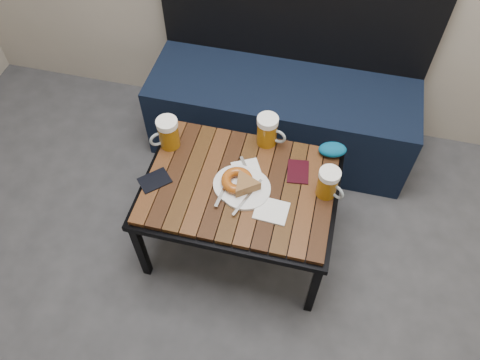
% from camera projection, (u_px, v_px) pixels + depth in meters
% --- Properties ---
extents(bench, '(1.40, 0.50, 0.95)m').
position_uv_depth(bench, '(282.00, 106.00, 2.55)').
color(bench, black).
rests_on(bench, ground).
extents(cafe_table, '(0.84, 0.62, 0.47)m').
position_uv_depth(cafe_table, '(240.00, 190.00, 2.03)').
color(cafe_table, black).
rests_on(cafe_table, ground).
extents(beer_mug_left, '(0.14, 0.13, 0.15)m').
position_uv_depth(beer_mug_left, '(168.00, 133.00, 2.07)').
color(beer_mug_left, '#91590B').
rests_on(beer_mug_left, cafe_table).
extents(beer_mug_centre, '(0.15, 0.11, 0.15)m').
position_uv_depth(beer_mug_centre, '(268.00, 131.00, 2.07)').
color(beer_mug_centre, '#91590B').
rests_on(beer_mug_centre, cafe_table).
extents(beer_mug_right, '(0.13, 0.12, 0.14)m').
position_uv_depth(beer_mug_right, '(328.00, 183.00, 1.91)').
color(beer_mug_right, '#91590B').
rests_on(beer_mug_right, cafe_table).
extents(plate_pie, '(0.22, 0.22, 0.06)m').
position_uv_depth(plate_pie, '(245.00, 186.00, 1.96)').
color(plate_pie, white).
rests_on(plate_pie, cafe_table).
extents(plate_bagel, '(0.20, 0.26, 0.06)m').
position_uv_depth(plate_bagel, '(237.00, 182.00, 1.97)').
color(plate_bagel, white).
rests_on(plate_bagel, cafe_table).
extents(napkin_left, '(0.16, 0.16, 0.01)m').
position_uv_depth(napkin_left, '(247.00, 171.00, 2.03)').
color(napkin_left, white).
rests_on(napkin_left, cafe_table).
extents(napkin_right, '(0.14, 0.12, 0.01)m').
position_uv_depth(napkin_right, '(271.00, 211.00, 1.91)').
color(napkin_right, white).
rests_on(napkin_right, cafe_table).
extents(passport_navy, '(0.16, 0.16, 0.01)m').
position_uv_depth(passport_navy, '(155.00, 180.00, 2.00)').
color(passport_navy, black).
rests_on(passport_navy, cafe_table).
extents(passport_burgundy, '(0.11, 0.14, 0.01)m').
position_uv_depth(passport_burgundy, '(298.00, 172.00, 2.03)').
color(passport_burgundy, black).
rests_on(passport_burgundy, cafe_table).
extents(knit_pouch, '(0.14, 0.11, 0.05)m').
position_uv_depth(knit_pouch, '(332.00, 150.00, 2.07)').
color(knit_pouch, navy).
rests_on(knit_pouch, cafe_table).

